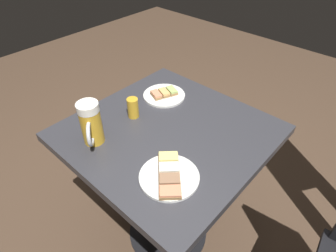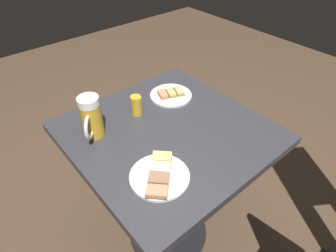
{
  "view_description": "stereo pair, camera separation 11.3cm",
  "coord_description": "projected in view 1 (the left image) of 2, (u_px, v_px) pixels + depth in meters",
  "views": [
    {
      "loc": [
        0.65,
        0.59,
        1.51
      ],
      "look_at": [
        0.0,
        0.0,
        0.79
      ],
      "focal_mm": 30.19,
      "sensor_mm": 36.0,
      "label": 1
    },
    {
      "loc": [
        0.57,
        0.67,
        1.51
      ],
      "look_at": [
        0.0,
        0.0,
        0.79
      ],
      "focal_mm": 30.19,
      "sensor_mm": 36.0,
      "label": 2
    }
  ],
  "objects": [
    {
      "name": "plate_far",
      "position": [
        169.0,
        176.0,
        0.95
      ],
      "size": [
        0.21,
        0.21,
        0.03
      ],
      "color": "white",
      "rests_on": "cafe_table"
    },
    {
      "name": "cafe_table",
      "position": [
        168.0,
        158.0,
        1.25
      ],
      "size": [
        0.75,
        0.75,
        0.77
      ],
      "color": "black",
      "rests_on": "ground_plane"
    },
    {
      "name": "ground_plane",
      "position": [
        168.0,
        231.0,
        1.64
      ],
      "size": [
        6.0,
        6.0,
        0.0
      ],
      "primitive_type": "plane",
      "color": "#4C3828"
    },
    {
      "name": "plate_near",
      "position": [
        164.0,
        95.0,
        1.33
      ],
      "size": [
        0.2,
        0.2,
        0.03
      ],
      "color": "white",
      "rests_on": "cafe_table"
    },
    {
      "name": "beer_mug",
      "position": [
        91.0,
        124.0,
        1.04
      ],
      "size": [
        0.11,
        0.12,
        0.17
      ],
      "color": "gold",
      "rests_on": "cafe_table"
    },
    {
      "name": "beer_glass_small",
      "position": [
        133.0,
        108.0,
        1.19
      ],
      "size": [
        0.05,
        0.05,
        0.09
      ],
      "primitive_type": "cylinder",
      "color": "gold",
      "rests_on": "cafe_table"
    }
  ]
}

